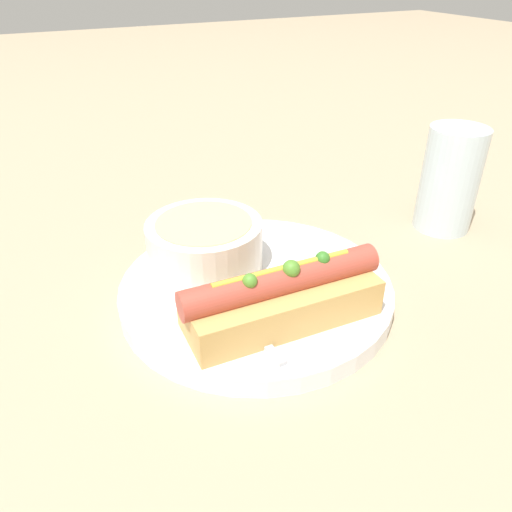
% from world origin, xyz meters
% --- Properties ---
extents(ground_plane, '(4.00, 4.00, 0.00)m').
position_xyz_m(ground_plane, '(0.00, 0.00, 0.00)').
color(ground_plane, tan).
extents(dinner_plate, '(0.25, 0.25, 0.02)m').
position_xyz_m(dinner_plate, '(0.00, 0.00, 0.01)').
color(dinner_plate, white).
rests_on(dinner_plate, ground_plane).
extents(hot_dog, '(0.17, 0.06, 0.06)m').
position_xyz_m(hot_dog, '(-0.01, -0.06, 0.04)').
color(hot_dog, tan).
rests_on(hot_dog, dinner_plate).
extents(soup_bowl, '(0.11, 0.11, 0.05)m').
position_xyz_m(soup_bowl, '(-0.03, 0.05, 0.04)').
color(soup_bowl, silver).
rests_on(soup_bowl, dinner_plate).
extents(spoon, '(0.03, 0.17, 0.01)m').
position_xyz_m(spoon, '(-0.04, 0.02, 0.02)').
color(spoon, '#B7B7BC').
rests_on(spoon, dinner_plate).
extents(drinking_glass, '(0.06, 0.06, 0.12)m').
position_xyz_m(drinking_glass, '(0.26, 0.03, 0.06)').
color(drinking_glass, silver).
rests_on(drinking_glass, ground_plane).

